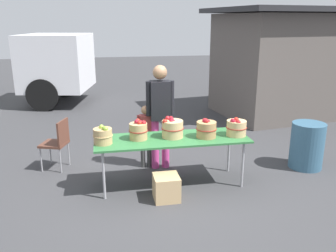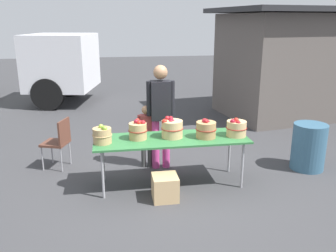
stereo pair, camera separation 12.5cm
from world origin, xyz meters
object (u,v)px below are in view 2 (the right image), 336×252
at_px(trash_barrel, 309,147).
at_px(folding_chair, 59,139).
at_px(vendor_adult, 161,109).
at_px(apple_basket_red_3, 236,128).
at_px(apple_basket_red_1, 172,128).
at_px(apple_basket_red_0, 138,130).
at_px(child_customer, 146,131).
at_px(produce_crate, 165,188).
at_px(market_table, 171,141).
at_px(apple_basket_red_2, 206,129).
at_px(apple_basket_green_0, 102,135).

bearing_deg(trash_barrel, folding_chair, 170.03).
xyz_separation_m(vendor_adult, trash_barrel, (2.46, -0.46, -0.64)).
bearing_deg(apple_basket_red_3, apple_basket_red_1, 174.23).
height_order(folding_chair, trash_barrel, folding_chair).
bearing_deg(vendor_adult, folding_chair, -7.59).
distance_m(apple_basket_red_0, trash_barrel, 2.94).
distance_m(apple_basket_red_1, child_customer, 0.81).
bearing_deg(folding_chair, apple_basket_red_0, 73.69).
bearing_deg(vendor_adult, child_customer, -14.36).
bearing_deg(vendor_adult, trash_barrel, 170.95).
bearing_deg(child_customer, produce_crate, 99.79).
height_order(apple_basket_red_0, vendor_adult, vendor_adult).
xyz_separation_m(market_table, child_customer, (-0.30, 0.74, -0.07)).
height_order(apple_basket_red_2, produce_crate, apple_basket_red_2).
bearing_deg(apple_basket_red_1, trash_barrel, 4.19).
xyz_separation_m(apple_basket_red_0, produce_crate, (0.32, -0.52, -0.71)).
distance_m(apple_basket_red_1, apple_basket_red_3, 0.98).
xyz_separation_m(apple_basket_green_0, child_customer, (0.71, 0.80, -0.23)).
relative_size(apple_basket_red_3, child_customer, 0.29).
bearing_deg(apple_basket_green_0, vendor_adult, 37.75).
height_order(market_table, apple_basket_red_0, apple_basket_red_0).
bearing_deg(vendor_adult, produce_crate, 86.10).
relative_size(apple_basket_red_3, produce_crate, 0.89).
bearing_deg(market_table, folding_chair, 151.86).
bearing_deg(produce_crate, apple_basket_red_0, 122.03).
distance_m(vendor_adult, trash_barrel, 2.58).
xyz_separation_m(vendor_adult, folding_chair, (-1.71, 0.27, -0.53)).
bearing_deg(trash_barrel, apple_basket_red_2, -171.83).
distance_m(vendor_adult, produce_crate, 1.43).
relative_size(apple_basket_red_0, trash_barrel, 0.38).
height_order(apple_basket_green_0, trash_barrel, apple_basket_green_0).
height_order(market_table, produce_crate, market_table).
bearing_deg(apple_basket_red_1, apple_basket_red_0, 179.42).
relative_size(trash_barrel, produce_crate, 2.22).
height_order(apple_basket_red_3, child_customer, child_customer).
bearing_deg(produce_crate, apple_basket_red_1, 70.02).
distance_m(market_table, apple_basket_red_2, 0.55).
bearing_deg(apple_basket_red_2, apple_basket_red_3, -0.39).
height_order(market_table, child_customer, child_customer).
xyz_separation_m(apple_basket_red_2, produce_crate, (-0.69, -0.42, -0.70)).
bearing_deg(apple_basket_green_0, apple_basket_red_1, 5.75).
height_order(vendor_adult, trash_barrel, vendor_adult).
height_order(apple_basket_red_1, apple_basket_red_3, apple_basket_red_1).
relative_size(market_table, apple_basket_green_0, 8.09).
relative_size(folding_chair, trash_barrel, 1.09).
height_order(apple_basket_red_0, produce_crate, apple_basket_red_0).
distance_m(apple_basket_red_0, apple_basket_red_3, 1.49).
distance_m(apple_basket_red_3, vendor_adult, 1.29).
bearing_deg(apple_basket_red_1, vendor_adult, 96.98).
relative_size(apple_basket_red_1, vendor_adult, 0.19).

